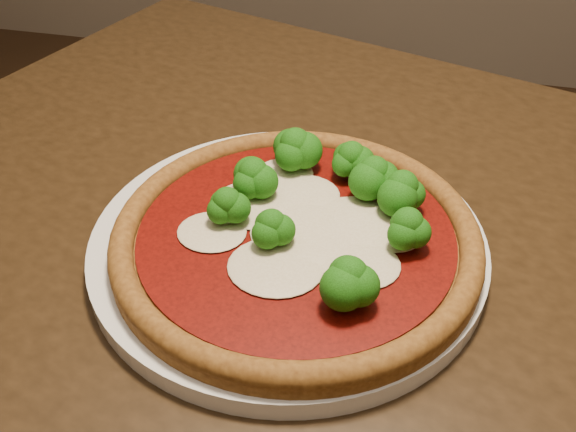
# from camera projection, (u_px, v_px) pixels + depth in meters

# --- Properties ---
(dining_table) EXTENTS (1.24, 1.06, 0.75)m
(dining_table) POSITION_uv_depth(u_px,v_px,m) (347.00, 315.00, 0.66)
(dining_table) COLOR black
(dining_table) RESTS_ON floor
(plate) EXTENTS (0.35, 0.35, 0.02)m
(plate) POSITION_uv_depth(u_px,v_px,m) (288.00, 243.00, 0.57)
(plate) COLOR silver
(plate) RESTS_ON dining_table
(pizza) EXTENTS (0.31, 0.31, 0.06)m
(pizza) POSITION_uv_depth(u_px,v_px,m) (302.00, 228.00, 0.54)
(pizza) COLOR brown
(pizza) RESTS_ON plate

